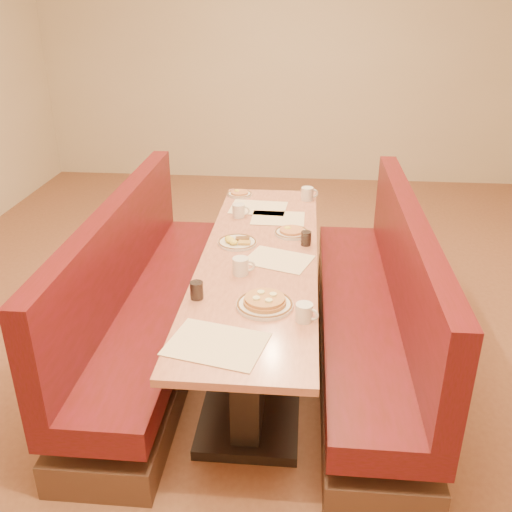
# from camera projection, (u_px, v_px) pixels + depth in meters

# --- Properties ---
(ground) EXTENTS (8.00, 8.00, 0.00)m
(ground) POSITION_uv_depth(u_px,v_px,m) (259.00, 358.00, 3.78)
(ground) COLOR #9E6647
(ground) RESTS_ON ground
(room_envelope) EXTENTS (6.04, 8.04, 2.82)m
(room_envelope) POSITION_uv_depth(u_px,v_px,m) (260.00, 50.00, 2.96)
(room_envelope) COLOR beige
(room_envelope) RESTS_ON ground
(diner_table) EXTENTS (0.70, 2.50, 0.75)m
(diner_table) POSITION_uv_depth(u_px,v_px,m) (259.00, 309.00, 3.62)
(diner_table) COLOR black
(diner_table) RESTS_ON ground
(booth_left) EXTENTS (0.55, 2.50, 1.05)m
(booth_left) POSITION_uv_depth(u_px,v_px,m) (146.00, 306.00, 3.68)
(booth_left) COLOR #4C3326
(booth_left) RESTS_ON ground
(booth_right) EXTENTS (0.55, 2.50, 1.05)m
(booth_right) POSITION_uv_depth(u_px,v_px,m) (376.00, 316.00, 3.56)
(booth_right) COLOR #4C3326
(booth_right) RESTS_ON ground
(placemat_near_left) EXTENTS (0.50, 0.42, 0.00)m
(placemat_near_left) POSITION_uv_depth(u_px,v_px,m) (216.00, 344.00, 2.59)
(placemat_near_left) COLOR #F7E5C1
(placemat_near_left) RESTS_ON diner_table
(placemat_near_right) EXTENTS (0.45, 0.39, 0.00)m
(placemat_near_right) POSITION_uv_depth(u_px,v_px,m) (278.00, 260.00, 3.40)
(placemat_near_right) COLOR #F7E5C1
(placemat_near_right) RESTS_ON diner_table
(placemat_far_left) EXTENTS (0.43, 0.33, 0.00)m
(placemat_far_left) POSITION_uv_depth(u_px,v_px,m) (258.00, 208.00, 4.21)
(placemat_far_left) COLOR #F7E5C1
(placemat_far_left) RESTS_ON diner_table
(placemat_far_right) EXTENTS (0.37, 0.28, 0.00)m
(placemat_far_right) POSITION_uv_depth(u_px,v_px,m) (278.00, 218.00, 4.01)
(placemat_far_right) COLOR #F7E5C1
(placemat_far_right) RESTS_ON diner_table
(pancake_plate) EXTENTS (0.29, 0.29, 0.07)m
(pancake_plate) POSITION_uv_depth(u_px,v_px,m) (265.00, 303.00, 2.89)
(pancake_plate) COLOR silver
(pancake_plate) RESTS_ON diner_table
(eggs_plate) EXTENTS (0.25, 0.25, 0.05)m
(eggs_plate) POSITION_uv_depth(u_px,v_px,m) (237.00, 242.00, 3.61)
(eggs_plate) COLOR silver
(eggs_plate) RESTS_ON diner_table
(extra_plate_mid) EXTENTS (0.23, 0.23, 0.05)m
(extra_plate_mid) POSITION_uv_depth(u_px,v_px,m) (292.00, 232.00, 3.76)
(extra_plate_mid) COLOR silver
(extra_plate_mid) RESTS_ON diner_table
(extra_plate_far) EXTENTS (0.19, 0.19, 0.04)m
(extra_plate_far) POSITION_uv_depth(u_px,v_px,m) (239.00, 194.00, 4.46)
(extra_plate_far) COLOR silver
(extra_plate_far) RESTS_ON diner_table
(coffee_mug_a) EXTENTS (0.12, 0.08, 0.09)m
(coffee_mug_a) POSITION_uv_depth(u_px,v_px,m) (305.00, 312.00, 2.76)
(coffee_mug_a) COLOR silver
(coffee_mug_a) RESTS_ON diner_table
(coffee_mug_b) EXTENTS (0.13, 0.09, 0.10)m
(coffee_mug_b) POSITION_uv_depth(u_px,v_px,m) (241.00, 266.00, 3.21)
(coffee_mug_b) COLOR silver
(coffee_mug_b) RESTS_ON diner_table
(coffee_mug_c) EXTENTS (0.13, 0.09, 0.10)m
(coffee_mug_c) POSITION_uv_depth(u_px,v_px,m) (308.00, 194.00, 4.35)
(coffee_mug_c) COLOR silver
(coffee_mug_c) RESTS_ON diner_table
(coffee_mug_d) EXTENTS (0.12, 0.09, 0.09)m
(coffee_mug_d) POSITION_uv_depth(u_px,v_px,m) (239.00, 210.00, 4.03)
(coffee_mug_d) COLOR silver
(coffee_mug_d) RESTS_ON diner_table
(soda_tumbler_near) EXTENTS (0.07, 0.07, 0.10)m
(soda_tumbler_near) POSITION_uv_depth(u_px,v_px,m) (197.00, 290.00, 2.96)
(soda_tumbler_near) COLOR black
(soda_tumbler_near) RESTS_ON diner_table
(soda_tumbler_mid) EXTENTS (0.07, 0.07, 0.09)m
(soda_tumbler_mid) POSITION_uv_depth(u_px,v_px,m) (306.00, 238.00, 3.59)
(soda_tumbler_mid) COLOR black
(soda_tumbler_mid) RESTS_ON diner_table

